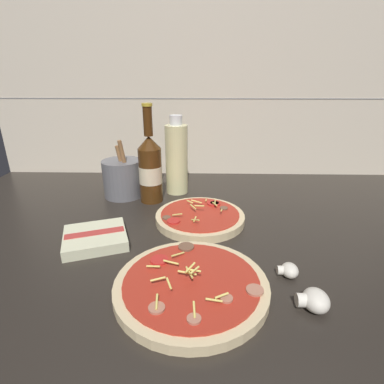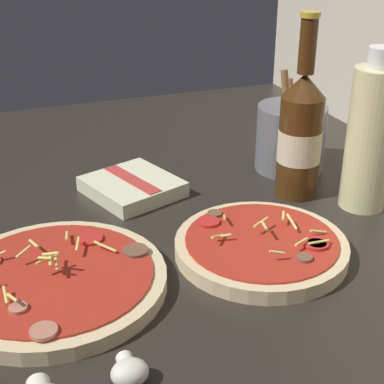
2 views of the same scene
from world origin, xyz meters
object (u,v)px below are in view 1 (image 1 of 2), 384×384
at_px(mushroom_right, 289,270).
at_px(dish_towel, 95,238).
at_px(pizza_near, 191,285).
at_px(beer_bottle, 150,168).
at_px(pizza_far, 200,217).
at_px(oil_bottle, 177,158).
at_px(mushroom_left, 314,300).
at_px(utensil_crock, 123,178).

distance_m(mushroom_right, dish_towel, 0.42).
distance_m(pizza_near, mushroom_right, 0.19).
bearing_deg(dish_towel, mushroom_right, -15.49).
bearing_deg(beer_bottle, pizza_far, -42.59).
bearing_deg(mushroom_right, pizza_near, -166.26).
height_order(pizza_near, mushroom_right, pizza_near).
bearing_deg(oil_bottle, mushroom_right, -60.91).
bearing_deg(pizza_far, mushroom_left, -59.22).
relative_size(mushroom_right, utensil_crock, 0.22).
bearing_deg(dish_towel, mushroom_left, -25.04).
bearing_deg(mushroom_left, beer_bottle, 126.67).
xyz_separation_m(beer_bottle, dish_towel, (-0.09, -0.24, -0.09)).
distance_m(pizza_far, utensil_crock, 0.30).
relative_size(pizza_far, mushroom_left, 4.39).
height_order(oil_bottle, mushroom_right, oil_bottle).
bearing_deg(mushroom_right, beer_bottle, 131.11).
height_order(oil_bottle, utensil_crock, oil_bottle).
xyz_separation_m(oil_bottle, dish_towel, (-0.16, -0.32, -0.10)).
relative_size(pizza_near, dish_towel, 1.60).
bearing_deg(mushroom_left, mushroom_right, 101.48).
distance_m(oil_bottle, mushroom_right, 0.50).
bearing_deg(pizza_near, beer_bottle, 107.96).
relative_size(pizza_near, oil_bottle, 1.11).
xyz_separation_m(oil_bottle, mushroom_right, (0.24, -0.43, -0.10)).
xyz_separation_m(beer_bottle, utensil_crock, (-0.09, 0.04, -0.04)).
bearing_deg(pizza_near, mushroom_left, -11.40).
bearing_deg(pizza_near, oil_bottle, 97.03).
bearing_deg(oil_bottle, pizza_far, -70.47).
relative_size(utensil_crock, dish_towel, 1.06).
xyz_separation_m(pizza_near, pizza_far, (0.02, 0.27, 0.00)).
bearing_deg(beer_bottle, utensil_crock, 157.76).
xyz_separation_m(pizza_near, mushroom_right, (0.18, 0.04, 0.00)).
distance_m(pizza_far, oil_bottle, 0.24).
bearing_deg(pizza_near, pizza_far, 86.76).
bearing_deg(mushroom_right, dish_towel, 164.51).
relative_size(pizza_far, oil_bottle, 0.94).
height_order(beer_bottle, dish_towel, beer_bottle).
distance_m(beer_bottle, utensil_crock, 0.11).
relative_size(pizza_far, utensil_crock, 1.27).
xyz_separation_m(oil_bottle, utensil_crock, (-0.16, -0.04, -0.05)).
bearing_deg(utensil_crock, pizza_far, -35.72).
distance_m(pizza_far, beer_bottle, 0.22).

